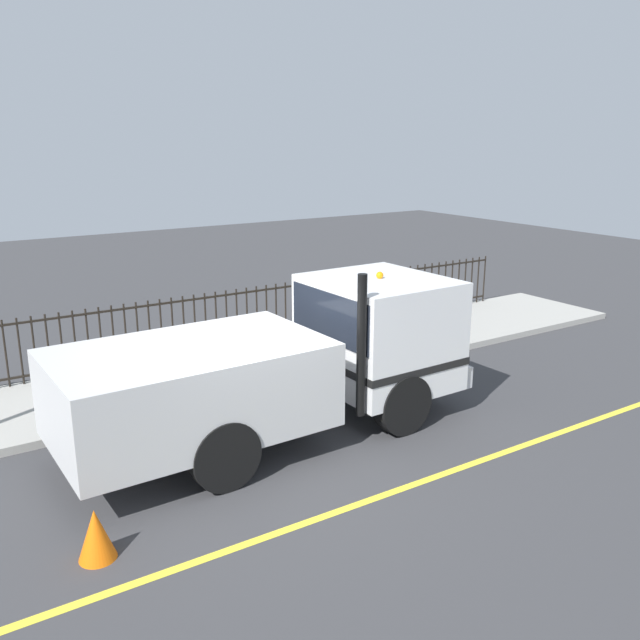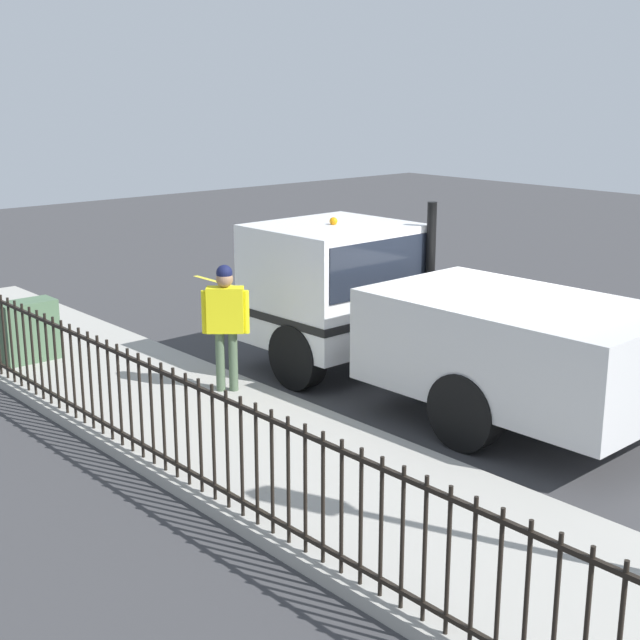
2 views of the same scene
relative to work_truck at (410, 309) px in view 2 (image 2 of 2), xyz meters
The scene contains 7 objects.
ground_plane 1.71m from the work_truck, 113.99° to the left, with size 48.71×48.71×0.00m, color #38383A.
sidewalk_slab 3.30m from the work_truck, 20.48° to the left, with size 2.75×22.14×0.13m, color #A3A099.
lane_marking 2.83m from the work_truck, 154.91° to the left, with size 0.12×19.93×0.01m, color yellow.
work_truck is the anchor object (origin of this frame).
worker_standing 2.55m from the work_truck, 36.07° to the right, with size 0.53×0.50×1.78m.
iron_fence 4.30m from the work_truck, 14.61° to the left, with size 0.04×18.85×1.24m.
utility_cabinet 5.88m from the work_truck, 53.04° to the right, with size 0.83×0.45×0.94m, color #4C6B4C.
Camera 2 is at (9.35, 7.14, 4.23)m, focal length 50.19 mm.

